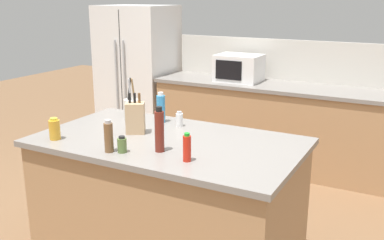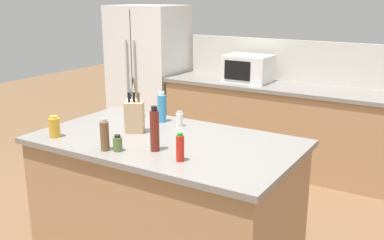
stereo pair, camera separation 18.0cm
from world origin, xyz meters
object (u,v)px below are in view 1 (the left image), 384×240
microwave (239,68)px  salt_shaker (179,119)px  dish_soap_bottle (161,108)px  spice_jar_oregano (122,145)px  hot_sauce_bottle (187,148)px  knife_block (135,118)px  pepper_grinder (109,137)px  utensil_crock (132,108)px  honey_jar (55,129)px  vinegar_bottle (159,131)px  refrigerator (138,75)px

microwave → salt_shaker: (0.30, -1.89, -0.10)m
microwave → dish_soap_bottle: (0.12, -1.86, -0.04)m
spice_jar_oregano → hot_sauce_bottle: size_ratio=0.60×
dish_soap_bottle → knife_block: bearing=-92.0°
microwave → pepper_grinder: (0.19, -2.58, -0.05)m
utensil_crock → hot_sauce_bottle: bearing=-36.8°
knife_block → honey_jar: bearing=-165.1°
spice_jar_oregano → vinegar_bottle: bearing=32.4°
refrigerator → dish_soap_bottle: bearing=-51.2°
dish_soap_bottle → vinegar_bottle: bearing=-58.8°
microwave → dish_soap_bottle: microwave is taller
microwave → spice_jar_oregano: (0.27, -2.55, -0.10)m
refrigerator → honey_jar: size_ratio=11.68×
utensil_crock → vinegar_bottle: (0.62, -0.57, 0.05)m
knife_block → spice_jar_oregano: 0.41m
refrigerator → pepper_grinder: 3.09m
honey_jar → pepper_grinder: bearing=-3.3°
honey_jar → vinegar_bottle: bearing=9.6°
honey_jar → salt_shaker: size_ratio=1.32×
dish_soap_bottle → salt_shaker: bearing=-9.3°
hot_sauce_bottle → vinegar_bottle: size_ratio=0.60×
spice_jar_oregano → pepper_grinder: (-0.08, -0.03, 0.05)m
vinegar_bottle → microwave: bearing=100.9°
spice_jar_oregano → honey_jar: size_ratio=0.70×
spice_jar_oregano → microwave: bearing=96.0°
hot_sauce_bottle → salt_shaker: size_ratio=1.53×
hot_sauce_bottle → salt_shaker: hot_sauce_bottle is taller
spice_jar_oregano → refrigerator: bearing=122.9°
refrigerator → microwave: size_ratio=3.56×
spice_jar_oregano → pepper_grinder: bearing=-158.3°
spice_jar_oregano → honey_jar: bearing=-179.7°
spice_jar_oregano → salt_shaker: bearing=87.3°
refrigerator → vinegar_bottle: 3.12m
knife_block → dish_soap_bottle: (0.01, 0.32, -0.00)m
dish_soap_bottle → microwave: bearing=93.8°
utensil_crock → dish_soap_bottle: bearing=0.8°
honey_jar → refrigerator: bearing=113.3°
knife_block → pepper_grinder: knife_block is taller
knife_block → honey_jar: knife_block is taller
refrigerator → honey_jar: bearing=-66.7°
microwave → salt_shaker: microwave is taller
dish_soap_bottle → hot_sauce_bottle: (0.58, -0.64, -0.03)m
salt_shaker → refrigerator: bearing=131.5°
utensil_crock → hot_sauce_bottle: utensil_crock is taller
refrigerator → salt_shaker: bearing=-48.5°
vinegar_bottle → hot_sauce_bottle: bearing=-16.7°
dish_soap_bottle → honey_jar: dish_soap_bottle is taller
microwave → hot_sauce_bottle: (0.70, -2.50, -0.07)m
microwave → pepper_grinder: 2.59m
microwave → honey_jar: 2.57m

